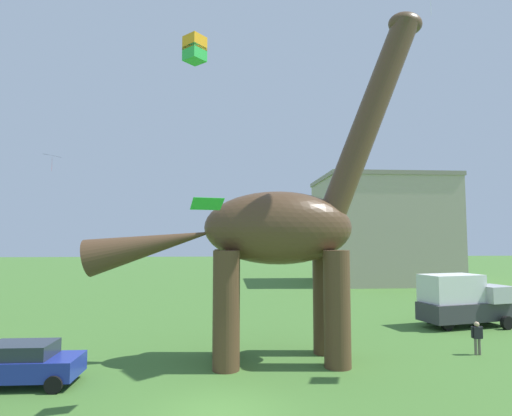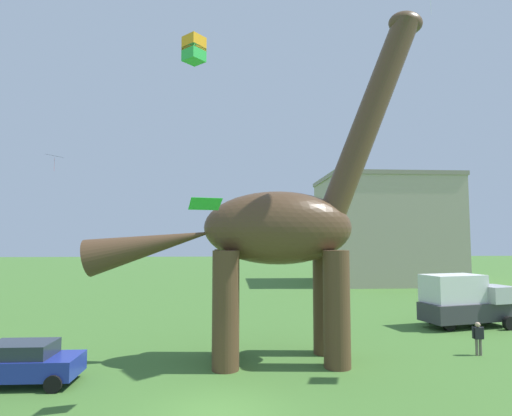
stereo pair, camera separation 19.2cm
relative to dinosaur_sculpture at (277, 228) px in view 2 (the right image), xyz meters
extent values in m
plane|color=#42702D|center=(-2.45, -5.46, -5.91)|extent=(240.00, 240.00, 0.00)
cylinder|color=#513823|center=(2.43, 1.09, -3.45)|extent=(1.14, 1.14, 4.91)
cylinder|color=#513823|center=(2.43, -1.09, -3.45)|extent=(1.14, 1.14, 4.91)
cylinder|color=#513823|center=(-2.27, 1.09, -3.45)|extent=(1.14, 1.14, 4.91)
cylinder|color=#513823|center=(-2.27, -1.09, -3.45)|extent=(1.14, 1.14, 4.91)
ellipsoid|color=#513823|center=(0.08, 0.00, 0.00)|extent=(6.72, 2.90, 3.31)
cylinder|color=#513823|center=(4.44, 0.00, 5.30)|extent=(4.83, 1.24, 9.58)
ellipsoid|color=#513823|center=(6.28, 0.00, 9.86)|extent=(1.66, 1.03, 1.14)
cone|color=#513823|center=(-5.56, 0.00, -0.76)|extent=(5.91, 1.66, 2.80)
cube|color=navy|center=(-9.84, -2.40, -5.24)|extent=(4.21, 1.81, 0.72)
cube|color=#232B35|center=(-9.84, -2.40, -4.62)|extent=(2.28, 1.58, 0.52)
cylinder|color=black|center=(-8.29, -1.51, -5.60)|extent=(0.62, 0.23, 0.62)
cylinder|color=black|center=(-8.29, -3.29, -5.60)|extent=(0.62, 0.23, 0.62)
cube|color=#38383D|center=(12.51, 6.45, -4.96)|extent=(5.93, 3.30, 1.10)
cube|color=#B7B7BC|center=(14.36, 6.45, -3.91)|extent=(2.18, 2.29, 1.00)
cube|color=silver|center=(11.72, 6.45, -3.56)|extent=(3.95, 2.77, 1.70)
cylinder|color=black|center=(14.52, 7.50, -5.51)|extent=(0.84, 0.43, 0.80)
cylinder|color=black|center=(14.52, 5.40, -5.51)|extent=(0.84, 0.43, 0.80)
cylinder|color=black|center=(10.83, 7.50, -5.51)|extent=(0.84, 0.43, 0.80)
cylinder|color=black|center=(10.83, 5.40, -5.51)|extent=(0.84, 0.43, 0.80)
cylinder|color=#6B6056|center=(9.38, 0.32, -5.53)|extent=(0.13, 0.13, 0.76)
cylinder|color=#6B6056|center=(9.57, 0.32, -5.53)|extent=(0.13, 0.13, 0.76)
cube|color=black|center=(9.47, 0.32, -4.88)|extent=(0.41, 0.25, 0.53)
sphere|color=tan|center=(9.47, 0.32, -4.50)|extent=(0.24, 0.24, 0.24)
cylinder|color=black|center=(9.24, 0.32, -4.86)|extent=(0.10, 0.10, 0.51)
cylinder|color=black|center=(9.71, 0.32, -4.86)|extent=(0.10, 0.10, 0.51)
cube|color=orange|center=(-3.64, -1.95, 7.57)|extent=(1.03, 1.03, 0.59)
cube|color=green|center=(-3.64, -1.95, 7.11)|extent=(1.03, 1.03, 0.59)
cube|color=green|center=(-2.92, -5.17, 0.63)|extent=(1.15, 0.92, 0.35)
cube|color=black|center=(-16.24, 15.12, 6.19)|extent=(1.27, 1.36, 0.20)
cylinder|color=red|center=(-16.24, 15.12, 5.48)|extent=(0.01, 0.01, 1.09)
cube|color=#B7A893|center=(17.28, 32.36, 0.45)|extent=(15.19, 12.20, 12.72)
cube|color=gray|center=(17.28, 32.36, 7.06)|extent=(15.50, 12.44, 0.50)
camera|label=1|loc=(-2.30, -18.65, -0.54)|focal=29.02mm
camera|label=2|loc=(-2.11, -18.66, -0.54)|focal=29.02mm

